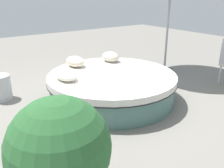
{
  "coord_description": "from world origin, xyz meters",
  "views": [
    {
      "loc": [
        -3.37,
        2.39,
        1.87
      ],
      "look_at": [
        0.0,
        0.0,
        0.3
      ],
      "focal_mm": 38.91,
      "sensor_mm": 36.0,
      "label": 1
    }
  ],
  "objects": [
    {
      "name": "round_bed",
      "position": [
        0.0,
        0.0,
        0.25
      ],
      "size": [
        2.31,
        2.31,
        0.49
      ],
      "color": "#4C726B",
      "rests_on": "ground_plane"
    },
    {
      "name": "planter",
      "position": [
        -1.82,
        1.8,
        0.63
      ],
      "size": [
        0.84,
        0.84,
        1.14
      ],
      "color": "#4C4C51",
      "rests_on": "ground_plane"
    },
    {
      "name": "ground_plane",
      "position": [
        0.0,
        0.0,
        0.0
      ],
      "size": [
        16.0,
        16.0,
        0.0
      ],
      "primitive_type": "plane",
      "color": "gray"
    },
    {
      "name": "throw_pillow_0",
      "position": [
        0.69,
        -0.45,
        0.6
      ],
      "size": [
        0.43,
        0.32,
        0.21
      ],
      "primitive_type": "ellipsoid",
      "color": "beige",
      "rests_on": "round_bed"
    },
    {
      "name": "throw_pillow_1",
      "position": [
        0.8,
        0.32,
        0.59
      ],
      "size": [
        0.47,
        0.32,
        0.2
      ],
      "primitive_type": "ellipsoid",
      "color": "beige",
      "rests_on": "round_bed"
    },
    {
      "name": "side_table",
      "position": [
        1.18,
        1.68,
        0.23
      ],
      "size": [
        0.39,
        0.39,
        0.46
      ],
      "primitive_type": "cylinder",
      "color": "#B7B7BC",
      "rests_on": "ground_plane"
    },
    {
      "name": "throw_pillow_2",
      "position": [
        0.19,
        0.81,
        0.57
      ],
      "size": [
        0.5,
        0.31,
        0.15
      ],
      "primitive_type": "ellipsoid",
      "color": "silver",
      "rests_on": "round_bed"
    }
  ]
}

